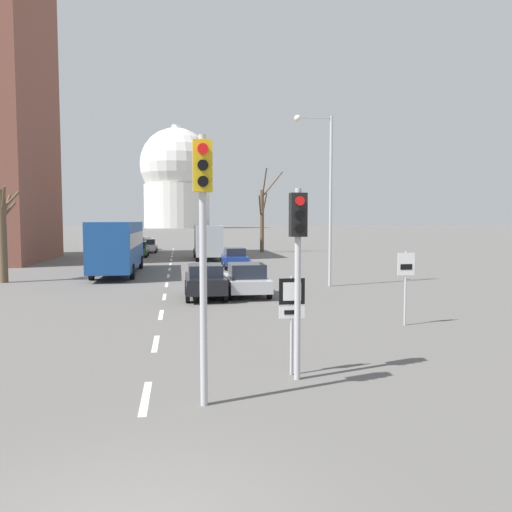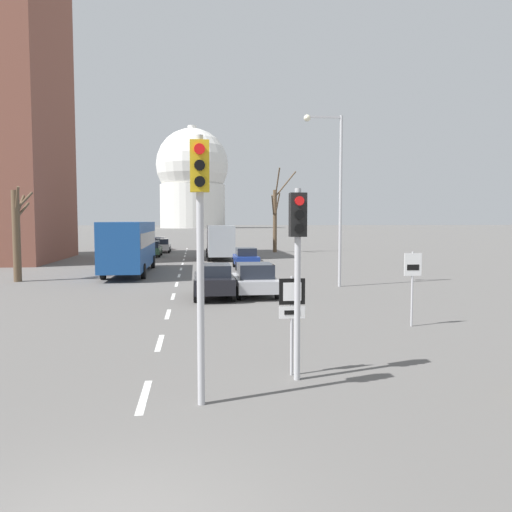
{
  "view_description": "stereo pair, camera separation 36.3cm",
  "coord_description": "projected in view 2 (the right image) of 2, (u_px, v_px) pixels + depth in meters",
  "views": [
    {
      "loc": [
        0.69,
        -5.27,
        3.56
      ],
      "look_at": [
        2.42,
        5.82,
        2.76
      ],
      "focal_mm": 35.0,
      "sensor_mm": 36.0,
      "label": 1
    },
    {
      "loc": [
        1.05,
        -5.32,
        3.56
      ],
      "look_at": [
        2.42,
        5.82,
        2.76
      ],
      "focal_mm": 35.0,
      "sensor_mm": 36.0,
      "label": 2
    }
  ],
  "objects": [
    {
      "name": "delivery_truck",
      "position": [
        220.0,
        241.0,
        45.82
      ],
      "size": [
        2.44,
        7.2,
        3.14
      ],
      "color": "#333842",
      "rests_on": "ground_plane"
    },
    {
      "name": "speed_limit_sign",
      "position": [
        413.0,
        276.0,
        16.71
      ],
      "size": [
        0.6,
        0.08,
        2.53
      ],
      "color": "#B2B2B7",
      "rests_on": "ground_plane"
    },
    {
      "name": "bare_tree_left_near",
      "position": [
        17.0,
        232.0,
        29.07
      ],
      "size": [
        0.83,
        2.24,
        5.54
      ],
      "color": "brown",
      "rests_on": "ground_plane"
    },
    {
      "name": "traffic_signal_near_right",
      "position": [
        298.0,
        246.0,
        10.97
      ],
      "size": [
        0.36,
        0.34,
        4.27
      ],
      "color": "#B2B2B7",
      "rests_on": "ground_plane"
    },
    {
      "name": "lane_stripe_9",
      "position": [
        185.0,
        256.0,
        50.2
      ],
      "size": [
        0.16,
        2.0,
        0.01
      ],
      "primitive_type": "cube",
      "color": "silver",
      "rests_on": "ground_plane"
    },
    {
      "name": "lane_stripe_6",
      "position": [
        181.0,
        269.0,
        36.83
      ],
      "size": [
        0.16,
        2.0,
        0.01
      ],
      "primitive_type": "cube",
      "color": "silver",
      "rests_on": "ground_plane"
    },
    {
      "name": "traffic_signal_centre_tall",
      "position": [
        200.0,
        219.0,
        9.42
      ],
      "size": [
        0.36,
        0.34,
        5.16
      ],
      "color": "#B2B2B7",
      "rests_on": "ground_plane"
    },
    {
      "name": "sedan_mid_centre",
      "position": [
        255.0,
        279.0,
        23.73
      ],
      "size": [
        1.96,
        4.08,
        1.54
      ],
      "color": "#B7B7BC",
      "rests_on": "ground_plane"
    },
    {
      "name": "street_lamp_right",
      "position": [
        334.0,
        184.0,
        26.59
      ],
      "size": [
        2.11,
        0.36,
        9.13
      ],
      "color": "#B2B2B7",
      "rests_on": "ground_plane"
    },
    {
      "name": "lane_stripe_3",
      "position": [
        173.0,
        296.0,
        23.47
      ],
      "size": [
        0.16,
        2.0,
        0.01
      ],
      "primitive_type": "cube",
      "color": "silver",
      "rests_on": "ground_plane"
    },
    {
      "name": "lane_stripe_1",
      "position": [
        160.0,
        343.0,
        14.56
      ],
      "size": [
        0.16,
        2.0,
        0.01
      ],
      "primitive_type": "cube",
      "color": "silver",
      "rests_on": "ground_plane"
    },
    {
      "name": "lane_stripe_8",
      "position": [
        184.0,
        260.0,
        45.75
      ],
      "size": [
        0.16,
        2.0,
        0.01
      ],
      "primitive_type": "cube",
      "color": "silver",
      "rests_on": "ground_plane"
    },
    {
      "name": "bare_tree_right_near",
      "position": [
        276.0,
        216.0,
        56.06
      ],
      "size": [
        3.34,
        3.15,
        9.37
      ],
      "color": "brown",
      "rests_on": "ground_plane"
    },
    {
      "name": "sedan_near_left",
      "position": [
        152.0,
        249.0,
        49.61
      ],
      "size": [
        1.89,
        4.51,
        1.56
      ],
      "color": "#2D4C33",
      "rests_on": "ground_plane"
    },
    {
      "name": "sedan_far_left",
      "position": [
        214.0,
        280.0,
        22.98
      ],
      "size": [
        1.84,
        3.89,
        1.57
      ],
      "color": "black",
      "rests_on": "ground_plane"
    },
    {
      "name": "lane_stripe_5",
      "position": [
        179.0,
        276.0,
        32.38
      ],
      "size": [
        0.16,
        2.0,
        0.01
      ],
      "primitive_type": "cube",
      "color": "silver",
      "rests_on": "ground_plane"
    },
    {
      "name": "lane_stripe_4",
      "position": [
        177.0,
        284.0,
        27.92
      ],
      "size": [
        0.16,
        2.0,
        0.01
      ],
      "primitive_type": "cube",
      "color": "silver",
      "rests_on": "ground_plane"
    },
    {
      "name": "route_sign_post",
      "position": [
        292.0,
        308.0,
        11.39
      ],
      "size": [
        0.6,
        0.08,
        2.3
      ],
      "color": "#B2B2B7",
      "rests_on": "ground_plane"
    },
    {
      "name": "city_bus",
      "position": [
        130.0,
        243.0,
        33.46
      ],
      "size": [
        2.66,
        10.8,
        3.48
      ],
      "color": "#19478C",
      "rests_on": "ground_plane"
    },
    {
      "name": "lane_stripe_0",
      "position": [
        144.0,
        396.0,
        10.1
      ],
      "size": [
        0.16,
        2.0,
        0.01
      ],
      "primitive_type": "cube",
      "color": "silver",
      "rests_on": "ground_plane"
    },
    {
      "name": "lane_stripe_2",
      "position": [
        168.0,
        314.0,
        19.01
      ],
      "size": [
        0.16,
        2.0,
        0.01
      ],
      "primitive_type": "cube",
      "color": "silver",
      "rests_on": "ground_plane"
    },
    {
      "name": "lane_stripe_10",
      "position": [
        186.0,
        253.0,
        54.66
      ],
      "size": [
        0.16,
        2.0,
        0.01
      ],
      "primitive_type": "cube",
      "color": "silver",
      "rests_on": "ground_plane"
    },
    {
      "name": "sedan_near_right",
      "position": [
        163.0,
        245.0,
        56.02
      ],
      "size": [
        1.7,
        4.15,
        1.55
      ],
      "color": "silver",
      "rests_on": "ground_plane"
    },
    {
      "name": "sedan_far_right",
      "position": [
        246.0,
        258.0,
        37.14
      ],
      "size": [
        1.74,
        4.08,
        1.56
      ],
      "color": "navy",
      "rests_on": "ground_plane"
    },
    {
      "name": "sedan_distant_centre",
      "position": [
        159.0,
        243.0,
        61.59
      ],
      "size": [
        1.85,
        4.39,
        1.54
      ],
      "color": "maroon",
      "rests_on": "ground_plane"
    },
    {
      "name": "lane_stripe_12",
      "position": [
        187.0,
        249.0,
        63.57
      ],
      "size": [
        0.16,
        2.0,
        0.01
      ],
      "primitive_type": "cube",
      "color": "silver",
      "rests_on": "ground_plane"
    },
    {
      "name": "lane_stripe_7",
      "position": [
        183.0,
        264.0,
        41.29
      ],
      "size": [
        0.16,
        2.0,
        0.01
      ],
      "primitive_type": "cube",
      "color": "silver",
      "rests_on": "ground_plane"
    },
    {
      "name": "capitol_dome",
      "position": [
        192.0,
        178.0,
        246.6
      ],
      "size": [
        35.56,
        35.56,
        50.23
      ],
      "color": "silver",
      "rests_on": "ground_plane"
    },
    {
      "name": "lane_stripe_11",
      "position": [
        186.0,
        251.0,
        59.11
      ],
      "size": [
        0.16,
        2.0,
        0.01
      ],
      "primitive_type": "cube",
      "color": "silver",
      "rests_on": "ground_plane"
    }
  ]
}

